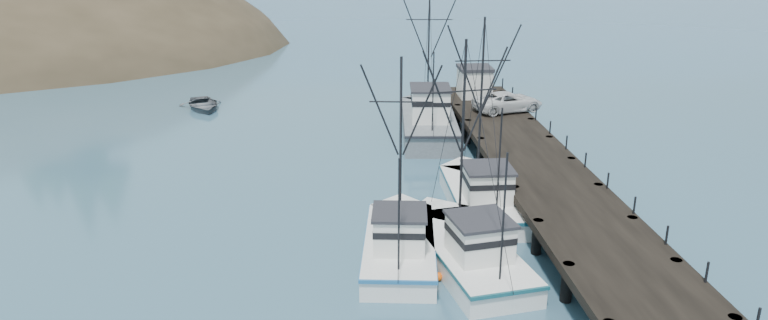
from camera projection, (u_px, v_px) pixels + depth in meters
pier at (534, 163)px, 46.39m from camera, size 6.00×44.00×2.00m
moored_sailboats at (13, 70)px, 82.82m from camera, size 15.79×15.91×6.35m
trawler_near at (466, 249)px, 36.05m from camera, size 5.79×12.07×12.04m
trawler_mid at (400, 242)px, 36.82m from camera, size 4.73×11.19×11.04m
trawler_far at (481, 195)px, 43.26m from camera, size 3.91×11.92×12.16m
work_vessel at (428, 120)px, 58.33m from camera, size 5.33×14.79×12.45m
pier_shed at (475, 81)px, 62.77m from camera, size 3.00×3.20×2.80m
pickup_truck at (508, 102)px, 57.94m from camera, size 6.51×4.34×1.66m
motorboat at (203, 109)px, 66.77m from camera, size 5.83×6.88×1.21m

